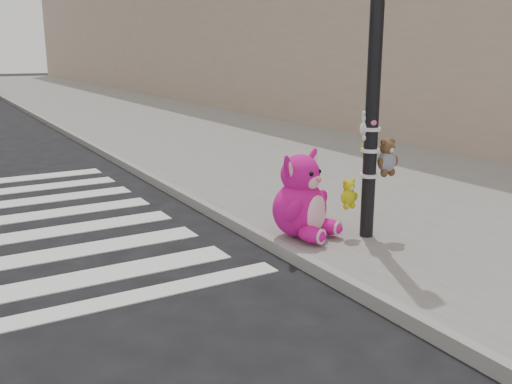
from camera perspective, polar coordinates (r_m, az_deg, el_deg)
ground at (r=4.38m, az=-0.06°, el=-18.08°), size 120.00×120.00×0.00m
sidewalk_near at (r=15.06m, az=-2.74°, el=5.38°), size 7.00×80.00×0.14m
curb_edge at (r=13.83m, az=-15.56°, el=4.11°), size 0.12×80.00×0.15m
signal_pole at (r=6.75m, az=11.70°, el=9.15°), size 0.70×0.48×4.00m
pink_bunny at (r=6.80m, az=4.62°, el=-0.97°), size 0.89×0.96×1.07m
red_teddy at (r=7.13m, az=4.22°, el=-3.15°), size 0.14×0.11×0.17m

